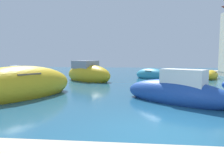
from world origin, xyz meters
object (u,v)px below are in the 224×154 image
Objects in this scene: moored_boat_1 at (88,74)px; moored_boat_2 at (175,92)px; moored_boat_7 at (211,76)px; moored_boat_6 at (17,75)px; moored_boat_0 at (20,86)px; moored_boat_3 at (151,75)px.

moored_boat_1 is 1.10× the size of moored_boat_2.
moored_boat_6 is at bearing -57.14° from moored_boat_7.
moored_boat_6 is (-7.99, 1.55, -0.28)m from moored_boat_1.
moored_boat_0 is 1.70× the size of moored_boat_7.
moored_boat_6 is at bearing -154.79° from moored_boat_1.
moored_boat_3 is (6.13, 2.33, -0.26)m from moored_boat_1.
moored_boat_0 is 18.03m from moored_boat_7.
moored_boat_2 is 1.34× the size of moored_boat_3.
moored_boat_0 is at bearing 33.76° from moored_boat_2.
moored_boat_0 is at bearing -66.74° from moored_boat_1.
moored_boat_1 is at bearing 3.99° from moored_boat_6.
moored_boat_7 is (6.10, 0.63, -0.06)m from moored_boat_3.
moored_boat_2 is at bearing -48.86° from moored_boat_3.
moored_boat_0 is 1.80× the size of moored_boat_3.
moored_boat_1 is at bearing -47.53° from moored_boat_7.
moored_boat_1 is (1.89, 8.25, 0.03)m from moored_boat_0.
moored_boat_7 is at bearing 18.95° from moored_boat_6.
moored_boat_1 is 6.56m from moored_boat_3.
moored_boat_0 is at bearing -22.68° from moored_boat_7.
moored_boat_2 is at bearing 1.16° from moored_boat_7.
moored_boat_2 is at bearing -18.64° from moored_boat_1.
moored_boat_1 is 1.46× the size of moored_boat_3.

